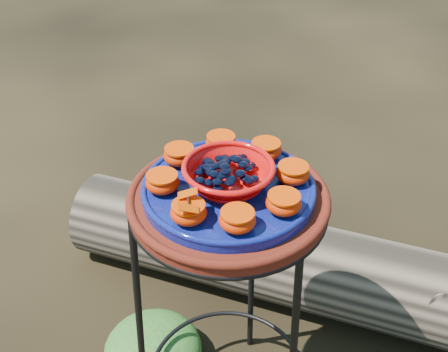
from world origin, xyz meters
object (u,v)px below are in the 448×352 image
(plant_stand, at_px, (228,322))
(terracotta_saucer, at_px, (228,201))
(cobalt_plate, at_px, (228,190))
(driftwood_log, at_px, (293,263))
(red_bowl, at_px, (228,176))

(plant_stand, height_order, terracotta_saucer, terracotta_saucer)
(cobalt_plate, distance_m, driftwood_log, 0.76)
(plant_stand, relative_size, red_bowl, 4.09)
(plant_stand, relative_size, terracotta_saucer, 1.75)
(plant_stand, distance_m, terracotta_saucer, 0.37)
(red_bowl, bearing_deg, cobalt_plate, 0.00)
(red_bowl, height_order, driftwood_log, red_bowl)
(plant_stand, height_order, cobalt_plate, cobalt_plate)
(terracotta_saucer, height_order, cobalt_plate, cobalt_plate)
(cobalt_plate, xyz_separation_m, driftwood_log, (0.07, 0.46, -0.60))
(terracotta_saucer, distance_m, red_bowl, 0.06)
(terracotta_saucer, height_order, red_bowl, red_bowl)
(plant_stand, relative_size, driftwood_log, 0.47)
(red_bowl, xyz_separation_m, driftwood_log, (0.07, 0.46, -0.64))
(plant_stand, distance_m, red_bowl, 0.43)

